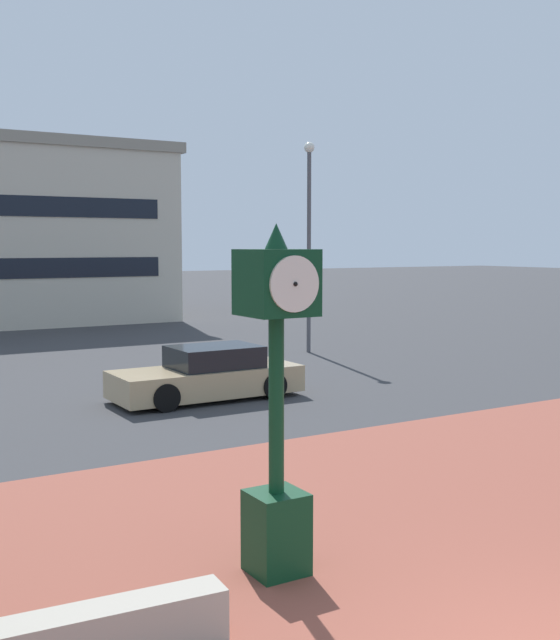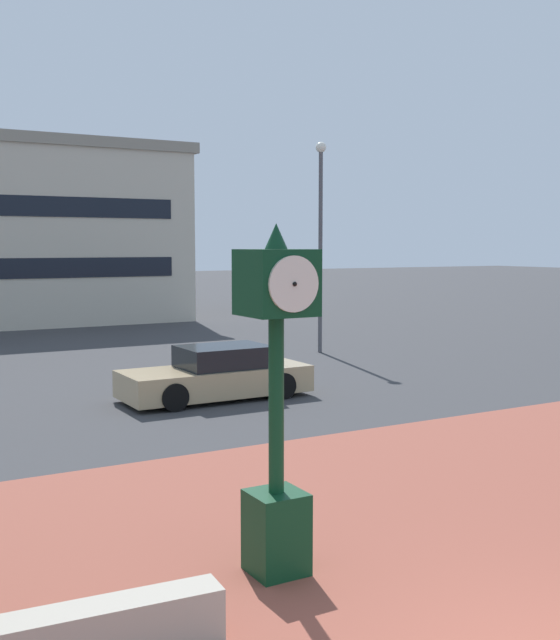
{
  "view_description": "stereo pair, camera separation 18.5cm",
  "coord_description": "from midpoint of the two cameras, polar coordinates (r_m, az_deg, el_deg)",
  "views": [
    {
      "loc": [
        -5.45,
        -3.85,
        3.7
      ],
      "look_at": [
        -1.08,
        3.45,
        2.88
      ],
      "focal_mm": 43.41,
      "sensor_mm": 36.0,
      "label": 1
    },
    {
      "loc": [
        -5.29,
        -3.95,
        3.7
      ],
      "look_at": [
        -1.08,
        3.45,
        2.88
      ],
      "focal_mm": 43.41,
      "sensor_mm": 36.0,
      "label": 2
    }
  ],
  "objects": [
    {
      "name": "street_clock",
      "position": [
        8.63,
        0.34,
        -5.52
      ],
      "size": [
        0.73,
        0.85,
        3.95
      ],
      "rotation": [
        0.0,
        0.0,
        -0.0
      ],
      "color": "#0C381E",
      "rests_on": "ground"
    },
    {
      "name": "car_street_mid",
      "position": [
        18.82,
        -4.36,
        -4.08
      ],
      "size": [
        4.55,
        1.91,
        1.28
      ],
      "rotation": [
        0.0,
        0.0,
        1.58
      ],
      "color": "tan",
      "rests_on": "ground"
    },
    {
      "name": "plaza_brick_paving",
      "position": [
        8.97,
        11.01,
        -18.95
      ],
      "size": [
        44.0,
        12.52,
        0.01
      ],
      "primitive_type": "cube",
      "color": "brown",
      "rests_on": "ground"
    },
    {
      "name": "street_lamp_post",
      "position": [
        26.7,
        3.21,
        6.91
      ],
      "size": [
        0.36,
        0.36,
        7.2
      ],
      "color": "#4C4C51",
      "rests_on": "ground"
    }
  ]
}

